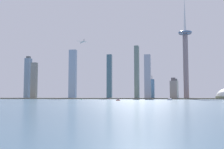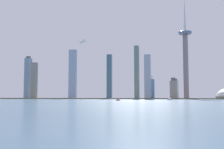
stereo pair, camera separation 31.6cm
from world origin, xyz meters
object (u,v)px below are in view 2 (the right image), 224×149
Objects in this scene: skyscraper_0 at (137,72)px; skyscraper_4 at (148,77)px; skyscraper_7 at (34,81)px; skyscraper_3 at (73,74)px; skyscraper_8 at (109,77)px; boat_0 at (109,99)px; observation_tower at (185,51)px; skyscraper_1 at (28,78)px; skyscraper_5 at (152,89)px; skyscraper_2 at (176,89)px; skyscraper_9 at (186,80)px; skyscraper_6 at (173,89)px; airplane at (82,42)px; channel_buoy_0 at (81,99)px; boat_2 at (118,100)px; boat_1 at (170,99)px.

skyscraper_0 is 72.53m from skyscraper_4.
skyscraper_7 is (-384.21, 31.41, -4.21)m from skyscraper_4.
skyscraper_3 is 131.01m from skyscraper_8.
skyscraper_0 is at bearing 133.66° from boat_0.
observation_tower reaches higher than skyscraper_1.
skyscraper_2 is at bearing 25.41° from skyscraper_5.
skyscraper_9 is (102.11, 16.26, 26.71)m from skyscraper_5.
skyscraper_5 is at bearing -1.15° from skyscraper_1.
airplane reaches higher than skyscraper_6.
boat_0 is at bearing -154.11° from observation_tower.
skyscraper_2 is 22.97× the size of channel_buoy_0.
observation_tower reaches higher than skyscraper_6.
skyscraper_2 is 44.73m from skyscraper_9.
boat_0 is (-54.24, -150.04, -82.99)m from skyscraper_0.
boat_0 is 184.26m from airplane.
skyscraper_7 is at bearing -176.50° from skyscraper_9.
airplane is (-178.92, -68.32, 97.93)m from skyscraper_4.
skyscraper_1 reaches higher than skyscraper_7.
skyscraper_3 reaches higher than skyscraper_1.
observation_tower is 250.90m from skyscraper_8.
skyscraper_4 is 139.69m from skyscraper_8.
channel_buoy_0 is (-98.19, 66.60, 0.13)m from boat_2.
skyscraper_2 is at bearing 108.11° from boat_0.
skyscraper_1 reaches higher than skyscraper_6.
skyscraper_0 is 179.84m from boat_0.
skyscraper_1 is 2.34× the size of skyscraper_6.
boat_2 is at bearing -34.15° from channel_buoy_0.
skyscraper_9 is (531.56, 7.62, -14.70)m from skyscraper_1.
boat_1 is (323.49, -262.57, -81.20)m from skyscraper_3.
airplane is (79.76, -132.11, 80.04)m from skyscraper_3.
skyscraper_1 reaches higher than skyscraper_8.
skyscraper_3 is 1.46× the size of skyscraper_9.
skyscraper_3 is at bearing 176.07° from skyscraper_5.
skyscraper_2 is at bearing 81.56° from skyscraper_6.
skyscraper_0 is 2.67× the size of skyscraper_6.
skyscraper_0 is 1.48× the size of skyscraper_9.
skyscraper_9 is 4.45× the size of airplane.
skyscraper_9 is at bearing 42.41° from skyscraper_6.
skyscraper_0 reaches higher than skyscraper_9.
skyscraper_7 is at bearing -177.96° from skyscraper_5.
skyscraper_4 is 1.07× the size of skyscraper_7.
boat_0 is 5.69× the size of channel_buoy_0.
skyscraper_3 is at bearing -10.96° from airplane.
boat_1 is 320.03m from airplane.
skyscraper_9 reaches higher than skyscraper_5.
skyscraper_8 reaches higher than channel_buoy_0.
skyscraper_5 is at bearing -170.95° from skyscraper_9.
observation_tower reaches higher than airplane.
skyscraper_3 is at bearing 171.04° from observation_tower.
boat_1 is (104.54, -256.34, -82.51)m from skyscraper_0.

